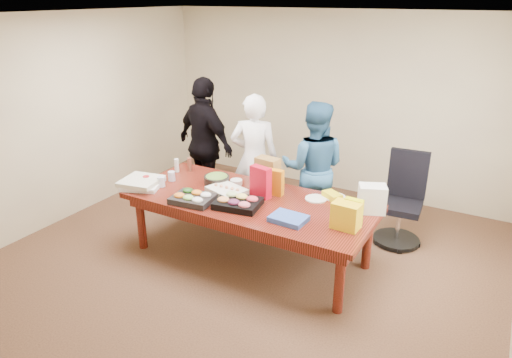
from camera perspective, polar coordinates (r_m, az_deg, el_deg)
The scene contains 36 objects.
floor at distance 5.55m, azimuth -0.73°, elevation -9.65°, with size 5.50×5.00×0.02m, color #47301E.
ceiling at distance 4.73m, azimuth -0.90°, elevation 19.70°, with size 5.50×5.00×0.02m, color white.
wall_back at distance 7.17m, azimuth 9.45°, elevation 9.18°, with size 5.50×0.04×2.70m, color beige.
wall_front at distance 3.25m, azimuth -23.86°, elevation -8.47°, with size 5.50×0.04×2.70m, color beige.
wall_left at distance 6.74m, azimuth -21.61°, elevation 7.14°, with size 0.04×5.00×2.70m, color beige.
conference_table at distance 5.35m, azimuth -0.75°, elevation -6.14°, with size 2.80×1.20×0.75m, color #4C1C0F.
office_chair at distance 5.85m, azimuth 17.44°, elevation -2.79°, with size 0.56×0.56×1.10m, color black.
person_center at distance 6.08m, azimuth -0.21°, elevation 2.47°, with size 0.63×0.42×1.74m, color white.
person_right at distance 5.86m, azimuth 7.08°, elevation 1.35°, with size 0.83×0.64×1.70m, color #28567C.
person_left at distance 6.50m, azimuth -6.24°, elevation 4.25°, with size 1.10×0.46×1.87m, color black.
veggie_tray at distance 5.15m, azimuth -7.80°, elevation -2.45°, with size 0.45×0.35×0.07m, color black.
fruit_tray at distance 5.00m, azimuth -2.25°, elevation -3.02°, with size 0.48×0.37×0.07m, color black.
sheet_cake at distance 5.31m, azimuth -3.64°, elevation -1.50°, with size 0.42×0.32×0.07m, color silver.
salad_bowl at distance 5.60m, azimuth -4.86°, elevation -0.12°, with size 0.31×0.31×0.10m, color black.
chip_bag_blue at distance 4.70m, azimuth 4.04°, elevation -4.89°, with size 0.36×0.27×0.05m, color #3256AE.
chip_bag_red at distance 5.18m, azimuth 0.57°, elevation -0.36°, with size 0.25×0.10×0.36m, color #AB081D.
chip_bag_yellow at distance 4.67m, azimuth 11.89°, elevation -3.99°, with size 0.18×0.07×0.28m, color #CFD304.
chip_bag_orange at distance 5.25m, azimuth 2.35°, elevation -0.40°, with size 0.19×0.09×0.30m, color #C96E0C.
mayo_jar at distance 5.45m, azimuth 2.25°, elevation -0.45°, with size 0.09×0.09×0.15m, color white.
mustard_bottle at distance 5.48m, azimuth 2.09°, elevation -0.20°, with size 0.06×0.06×0.17m, color gold.
dressing_bottle at distance 6.03m, azimuth -8.21°, elevation 1.78°, with size 0.06×0.06×0.18m, color brown.
ranch_bottle at distance 6.04m, azimuth -9.76°, elevation 1.67°, with size 0.06×0.06×0.17m, color silver.
banana_bunch at distance 5.24m, azimuth 9.38°, elevation -2.07°, with size 0.22×0.13×0.07m, color yellow.
bread_loaf at distance 5.57m, azimuth 1.16°, elevation -0.12°, with size 0.27×0.12×0.11m, color brown.
kraft_bag at distance 5.45m, azimuth 1.42°, elevation 0.79°, with size 0.28×0.16×0.36m, color olive.
red_cup at distance 5.72m, azimuth -13.36°, elevation -0.15°, with size 0.08×0.08×0.11m, color #A7171B.
clear_cup_a at distance 5.61m, azimuth -11.61°, elevation -0.32°, with size 0.09×0.09×0.12m, color silver.
clear_cup_b at distance 5.76m, azimuth -10.36°, elevation 0.34°, with size 0.09×0.09×0.12m, color silver.
pizza_box_lower at distance 5.68m, azimuth -13.75°, elevation -0.63°, with size 0.43×0.43×0.05m, color white.
pizza_box_upper at distance 5.65m, azimuth -14.00°, elevation -0.25°, with size 0.43×0.43×0.05m, color beige.
plate_a at distance 5.22m, azimuth 7.39°, elevation -2.43°, with size 0.24×0.24×0.01m, color silver.
plate_b at distance 5.29m, azimuth 9.64°, elevation -2.20°, with size 0.25×0.25×0.02m, color silver.
dip_bowl_a at distance 5.45m, azimuth 2.22°, elevation -0.91°, with size 0.15×0.15×0.06m, color beige.
dip_bowl_b at distance 5.58m, azimuth -2.45°, elevation -0.38°, with size 0.15×0.15×0.06m, color silver.
grocery_bag_white at distance 4.98m, azimuth 14.10°, elevation -2.38°, with size 0.28×0.20×0.30m, color white.
grocery_bag_yellow at distance 4.60m, azimuth 11.06°, elevation -4.45°, with size 0.27×0.18×0.27m, color yellow.
Camera 1 is at (2.39, -4.08, 2.89)m, focal length 32.45 mm.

